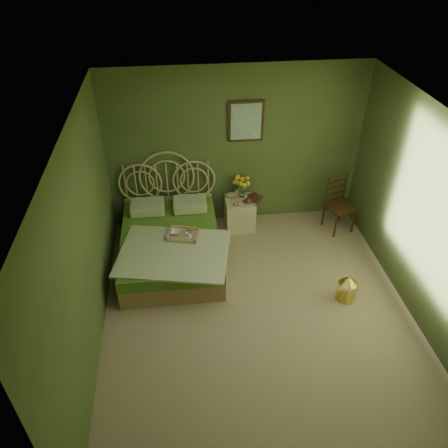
{
  "coord_description": "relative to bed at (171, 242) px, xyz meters",
  "views": [
    {
      "loc": [
        -0.92,
        -3.86,
        4.34
      ],
      "look_at": [
        -0.33,
        1.0,
        0.78
      ],
      "focal_mm": 35.0,
      "sensor_mm": 36.0,
      "label": 1
    }
  ],
  "objects": [
    {
      "name": "nightstand",
      "position": [
        1.15,
        0.7,
        0.05
      ],
      "size": [
        0.47,
        0.47,
        0.94
      ],
      "color": "#EDE5C1",
      "rests_on": "floor"
    },
    {
      "name": "wall_art",
      "position": [
        1.24,
        0.93,
        1.46
      ],
      "size": [
        0.54,
        0.04,
        0.64
      ],
      "color": "#361C0E",
      "rests_on": "wall_back"
    },
    {
      "name": "coffee_cup",
      "position": [
        0.27,
        -0.18,
        0.26
      ],
      "size": [
        0.09,
        0.09,
        0.07
      ],
      "primitive_type": "imported",
      "rotation": [
        0.0,
        0.0,
        0.13
      ],
      "color": "white",
      "rests_on": "bed"
    },
    {
      "name": "book_upper",
      "position": [
        1.32,
        0.71,
        0.25
      ],
      "size": [
        0.28,
        0.3,
        0.02
      ],
      "primitive_type": "imported",
      "rotation": [
        0.0,
        0.0,
        -0.61
      ],
      "color": "#472819",
      "rests_on": "nightstand"
    },
    {
      "name": "ceiling",
      "position": [
        1.1,
        -1.29,
        2.31
      ],
      "size": [
        4.5,
        4.5,
        0.0
      ],
      "primitive_type": "plane",
      "rotation": [
        3.14,
        0.0,
        0.0
      ],
      "color": "silver",
      "rests_on": "wall_back"
    },
    {
      "name": "cereal_bowl",
      "position": [
        0.09,
        -0.07,
        0.24
      ],
      "size": [
        0.18,
        0.18,
        0.04
      ],
      "primitive_type": "imported",
      "rotation": [
        0.0,
        0.0,
        -0.28
      ],
      "color": "white",
      "rests_on": "bed"
    },
    {
      "name": "floor",
      "position": [
        1.1,
        -1.29,
        -0.29
      ],
      "size": [
        4.5,
        4.5,
        0.0
      ],
      "primitive_type": "plane",
      "color": "tan",
      "rests_on": "ground"
    },
    {
      "name": "wall_left",
      "position": [
        -0.9,
        -1.29,
        1.01
      ],
      "size": [
        0.0,
        4.5,
        4.5
      ],
      "primitive_type": "plane",
      "rotation": [
        1.57,
        0.0,
        1.57
      ],
      "color": "#526837",
      "rests_on": "floor"
    },
    {
      "name": "bed",
      "position": [
        0.0,
        0.0,
        0.0
      ],
      "size": [
        1.69,
        2.14,
        1.32
      ],
      "color": "#A47852",
      "rests_on": "floor"
    },
    {
      "name": "wall_right",
      "position": [
        3.1,
        -1.29,
        1.01
      ],
      "size": [
        0.0,
        4.5,
        4.5
      ],
      "primitive_type": "plane",
      "rotation": [
        1.57,
        0.0,
        -1.57
      ],
      "color": "#526837",
      "rests_on": "floor"
    },
    {
      "name": "birdcage",
      "position": [
        2.33,
        -1.14,
        -0.1
      ],
      "size": [
        0.25,
        0.25,
        0.38
      ],
      "rotation": [
        0.0,
        0.0,
        -0.27
      ],
      "color": "gold",
      "rests_on": "floor"
    },
    {
      "name": "wall_back",
      "position": [
        1.1,
        0.96,
        1.01
      ],
      "size": [
        4.0,
        0.0,
        4.0
      ],
      "primitive_type": "plane",
      "rotation": [
        1.57,
        0.0,
        0.0
      ],
      "color": "#526837",
      "rests_on": "floor"
    },
    {
      "name": "book_lower",
      "position": [
        1.32,
        0.71,
        0.23
      ],
      "size": [
        0.24,
        0.26,
        0.02
      ],
      "primitive_type": "imported",
      "rotation": [
        0.0,
        0.0,
        0.44
      ],
      "color": "#381E0F",
      "rests_on": "nightstand"
    },
    {
      "name": "chair",
      "position": [
        2.74,
        0.51,
        0.22
      ],
      "size": [
        0.5,
        0.5,
        0.92
      ],
      "rotation": [
        0.0,
        0.0,
        0.28
      ],
      "color": "#361C0E",
      "rests_on": "floor"
    }
  ]
}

